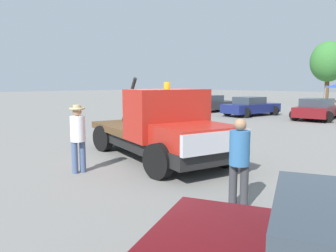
{
  "coord_description": "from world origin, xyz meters",
  "views": [
    {
      "loc": [
        7.32,
        -6.81,
        2.33
      ],
      "look_at": [
        0.5,
        0.0,
        1.05
      ],
      "focal_mm": 35.0,
      "sensor_mm": 36.0,
      "label": 1
    }
  ],
  "objects_px": {
    "person_near_truck": "(239,157)",
    "tree_left": "(328,62)",
    "parked_car_navy": "(251,107)",
    "parked_car_charcoal": "(210,104)",
    "parked_car_maroon": "(317,109)",
    "tow_truck": "(162,130)",
    "person_at_hood": "(78,133)",
    "traffic_cone": "(207,137)"
  },
  "relations": [
    {
      "from": "person_near_truck",
      "to": "tree_left",
      "type": "xyz_separation_m",
      "value": [
        -10.39,
        33.88,
        3.68
      ]
    },
    {
      "from": "tree_left",
      "to": "parked_car_navy",
      "type": "bearing_deg",
      "value": -85.67
    },
    {
      "from": "parked_car_charcoal",
      "to": "parked_car_maroon",
      "type": "height_order",
      "value": "same"
    },
    {
      "from": "tow_truck",
      "to": "person_at_hood",
      "type": "relative_size",
      "value": 3.49
    },
    {
      "from": "person_near_truck",
      "to": "traffic_cone",
      "type": "bearing_deg",
      "value": -159.72
    },
    {
      "from": "person_near_truck",
      "to": "person_at_hood",
      "type": "distance_m",
      "value": 4.35
    },
    {
      "from": "tow_truck",
      "to": "person_at_hood",
      "type": "distance_m",
      "value": 2.56
    },
    {
      "from": "person_at_hood",
      "to": "tree_left",
      "type": "xyz_separation_m",
      "value": [
        -6.12,
        34.75,
        3.61
      ]
    },
    {
      "from": "parked_car_navy",
      "to": "tree_left",
      "type": "xyz_separation_m",
      "value": [
        -1.4,
        18.48,
        4.0
      ]
    },
    {
      "from": "tow_truck",
      "to": "parked_car_charcoal",
      "type": "height_order",
      "value": "tow_truck"
    },
    {
      "from": "person_at_hood",
      "to": "traffic_cone",
      "type": "height_order",
      "value": "person_at_hood"
    },
    {
      "from": "tow_truck",
      "to": "person_near_truck",
      "type": "distance_m",
      "value": 4.07
    },
    {
      "from": "tow_truck",
      "to": "traffic_cone",
      "type": "relative_size",
      "value": 11.24
    },
    {
      "from": "parked_car_maroon",
      "to": "traffic_cone",
      "type": "height_order",
      "value": "parked_car_maroon"
    },
    {
      "from": "parked_car_maroon",
      "to": "tow_truck",
      "type": "bearing_deg",
      "value": 176.26
    },
    {
      "from": "parked_car_charcoal",
      "to": "parked_car_maroon",
      "type": "relative_size",
      "value": 1.05
    },
    {
      "from": "parked_car_maroon",
      "to": "person_at_hood",
      "type": "bearing_deg",
      "value": 173.91
    },
    {
      "from": "tow_truck",
      "to": "parked_car_navy",
      "type": "xyz_separation_m",
      "value": [
        -5.26,
        13.78,
        -0.28
      ]
    },
    {
      "from": "tree_left",
      "to": "traffic_cone",
      "type": "bearing_deg",
      "value": -78.63
    },
    {
      "from": "parked_car_maroon",
      "to": "parked_car_charcoal",
      "type": "bearing_deg",
      "value": 86.23
    },
    {
      "from": "tow_truck",
      "to": "parked_car_navy",
      "type": "bearing_deg",
      "value": 124.75
    },
    {
      "from": "parked_car_maroon",
      "to": "person_near_truck",
      "type": "bearing_deg",
      "value": -171.44
    },
    {
      "from": "traffic_cone",
      "to": "parked_car_maroon",
      "type": "bearing_deg",
      "value": 90.97
    },
    {
      "from": "person_at_hood",
      "to": "parked_car_navy",
      "type": "bearing_deg",
      "value": -63.5
    },
    {
      "from": "parked_car_charcoal",
      "to": "tree_left",
      "type": "distance_m",
      "value": 18.77
    },
    {
      "from": "parked_car_navy",
      "to": "tree_left",
      "type": "distance_m",
      "value": 18.96
    },
    {
      "from": "tow_truck",
      "to": "parked_car_navy",
      "type": "distance_m",
      "value": 14.75
    },
    {
      "from": "person_near_truck",
      "to": "parked_car_maroon",
      "type": "xyz_separation_m",
      "value": [
        -4.74,
        16.27,
        -0.32
      ]
    },
    {
      "from": "tow_truck",
      "to": "parked_car_maroon",
      "type": "bearing_deg",
      "value": 107.78
    },
    {
      "from": "person_near_truck",
      "to": "traffic_cone",
      "type": "relative_size",
      "value": 3.06
    },
    {
      "from": "person_at_hood",
      "to": "parked_car_maroon",
      "type": "xyz_separation_m",
      "value": [
        -0.47,
        17.14,
        -0.4
      ]
    },
    {
      "from": "person_near_truck",
      "to": "parked_car_maroon",
      "type": "distance_m",
      "value": 16.95
    },
    {
      "from": "tree_left",
      "to": "person_near_truck",
      "type": "bearing_deg",
      "value": -72.96
    },
    {
      "from": "traffic_cone",
      "to": "person_at_hood",
      "type": "bearing_deg",
      "value": -87.19
    },
    {
      "from": "tow_truck",
      "to": "person_near_truck",
      "type": "height_order",
      "value": "tow_truck"
    },
    {
      "from": "person_at_hood",
      "to": "tree_left",
      "type": "height_order",
      "value": "tree_left"
    },
    {
      "from": "tow_truck",
      "to": "traffic_cone",
      "type": "xyz_separation_m",
      "value": [
        -0.81,
        3.17,
        -0.67
      ]
    },
    {
      "from": "parked_car_charcoal",
      "to": "tree_left",
      "type": "height_order",
      "value": "tree_left"
    },
    {
      "from": "parked_car_charcoal",
      "to": "person_at_hood",
      "type": "bearing_deg",
      "value": -143.83
    },
    {
      "from": "parked_car_charcoal",
      "to": "tree_left",
      "type": "bearing_deg",
      "value": 0.92
    },
    {
      "from": "tow_truck",
      "to": "person_at_hood",
      "type": "height_order",
      "value": "tow_truck"
    },
    {
      "from": "person_near_truck",
      "to": "parked_car_navy",
      "type": "height_order",
      "value": "person_near_truck"
    }
  ]
}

